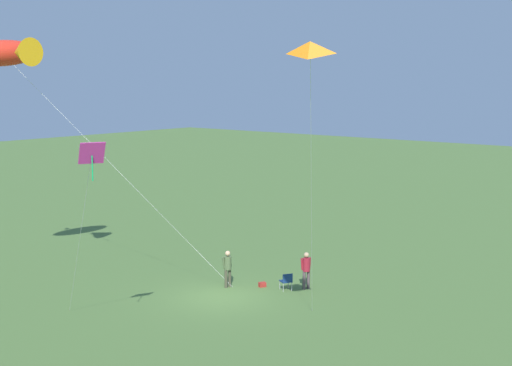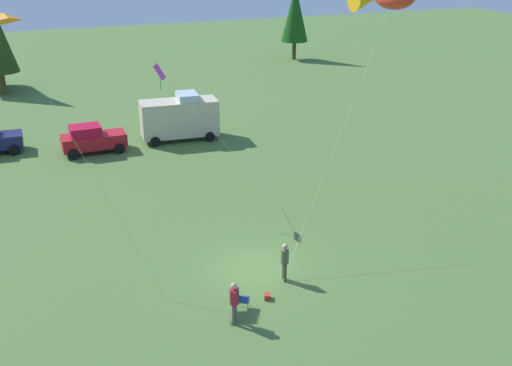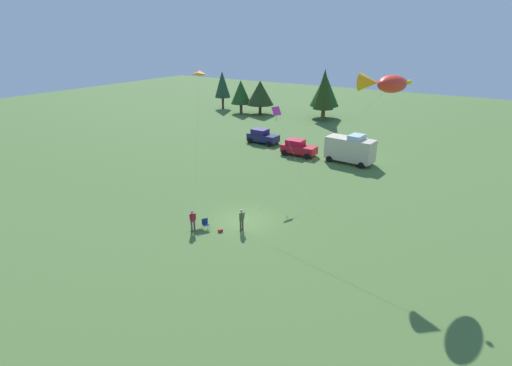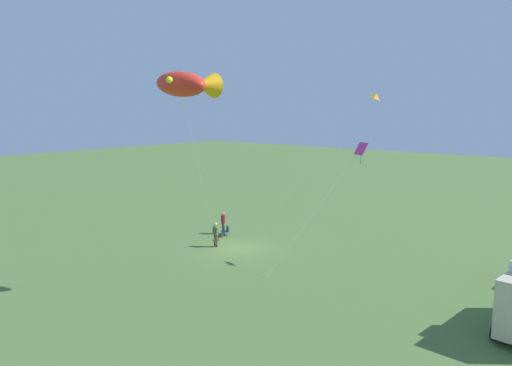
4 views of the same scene
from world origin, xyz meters
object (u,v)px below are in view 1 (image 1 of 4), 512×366
(backpack_on_grass, at_px, (262,285))
(kite_diamond_rainbow, at_px, (91,160))
(folding_chair, at_px, (287,280))
(person_kite_flyer, at_px, (228,266))
(person_spectator, at_px, (306,268))
(kite_delta_orange, at_px, (310,49))
(kite_large_fish, at_px, (7,53))

(backpack_on_grass, distance_m, kite_diamond_rainbow, 12.72)
(folding_chair, bearing_deg, person_kite_flyer, 58.38)
(folding_chair, relative_size, kite_diamond_rainbow, 0.11)
(person_kite_flyer, bearing_deg, kite_diamond_rainbow, 114.75)
(person_kite_flyer, xyz_separation_m, folding_chair, (-2.46, -1.28, -0.53))
(person_spectator, relative_size, kite_diamond_rainbow, 0.23)
(kite_diamond_rainbow, relative_size, kite_delta_orange, 0.70)
(kite_large_fish, bearing_deg, folding_chair, -145.44)
(person_spectator, bearing_deg, person_kite_flyer, 62.62)
(folding_chair, xyz_separation_m, kite_large_fish, (10.46, 7.20, 10.31))
(person_spectator, xyz_separation_m, kite_delta_orange, (-6.50, 9.26, 9.45))
(folding_chair, bearing_deg, kite_diamond_rainbow, 121.05)
(folding_chair, relative_size, kite_delta_orange, 0.08)
(kite_large_fish, xyz_separation_m, kite_delta_orange, (-17.50, 1.28, -0.33))
(backpack_on_grass, relative_size, kite_large_fish, 0.03)
(person_spectator, height_order, kite_diamond_rainbow, kite_diamond_rainbow)
(backpack_on_grass, xyz_separation_m, kite_diamond_rainbow, (-1.26, 10.62, 6.89))
(person_spectator, xyz_separation_m, backpack_on_grass, (1.78, 1.02, -0.91))
(person_kite_flyer, bearing_deg, folding_chair, -142.36)
(folding_chair, xyz_separation_m, person_spectator, (-0.55, -0.78, 0.53))
(backpack_on_grass, height_order, kite_diamond_rainbow, kite_diamond_rainbow)
(kite_diamond_rainbow, bearing_deg, kite_large_fish, -19.22)
(folding_chair, distance_m, kite_delta_orange, 14.87)
(person_kite_flyer, relative_size, backpack_on_grass, 5.44)
(person_kite_flyer, height_order, kite_diamond_rainbow, kite_diamond_rainbow)
(backpack_on_grass, relative_size, kite_diamond_rainbow, 0.04)
(folding_chair, bearing_deg, person_spectator, -94.18)
(person_kite_flyer, distance_m, backpack_on_grass, 1.85)
(backpack_on_grass, bearing_deg, kite_large_fish, 37.07)
(person_spectator, relative_size, kite_large_fish, 0.15)
(kite_large_fish, bearing_deg, person_spectator, -144.04)
(person_spectator, xyz_separation_m, kite_large_fish, (11.01, 7.98, 9.78))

